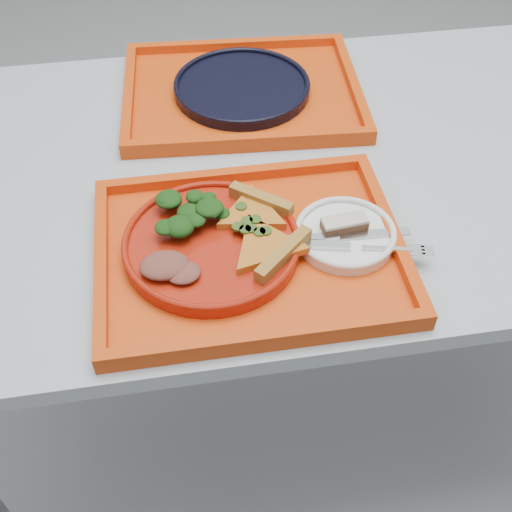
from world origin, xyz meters
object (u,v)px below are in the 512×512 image
(dinner_plate, at_px, (212,246))
(dessert_bar, at_px, (344,224))
(tray_main, at_px, (250,253))
(navy_plate, at_px, (242,88))
(tray_far, at_px, (242,95))

(dinner_plate, height_order, dessert_bar, dessert_bar)
(tray_main, xyz_separation_m, navy_plate, (0.05, 0.42, 0.01))
(navy_plate, height_order, dessert_bar, dessert_bar)
(tray_far, bearing_deg, tray_main, -93.01)
(tray_main, height_order, dessert_bar, dessert_bar)
(tray_main, distance_m, navy_plate, 0.42)
(tray_main, relative_size, dinner_plate, 1.73)
(dinner_plate, bearing_deg, tray_far, 75.56)
(dinner_plate, xyz_separation_m, dessert_bar, (0.20, -0.00, 0.01))
(navy_plate, distance_m, dessert_bar, 0.42)
(navy_plate, bearing_deg, tray_main, -96.86)
(tray_far, relative_size, dinner_plate, 1.73)
(tray_far, bearing_deg, dessert_bar, -73.23)
(dinner_plate, bearing_deg, tray_main, -10.30)
(tray_far, distance_m, dinner_plate, 0.42)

